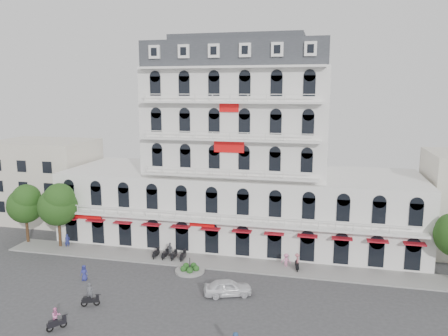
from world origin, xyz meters
The scene contains 16 objects.
ground centered at (0.00, 0.00, 0.00)m, with size 120.00×120.00×0.00m, color #38383A.
sidewalk centered at (0.00, 9.00, 0.08)m, with size 53.00×4.00×0.16m, color gray.
main_building centered at (0.00, 18.00, 9.96)m, with size 45.00×15.00×25.80m.
flank_building_west centered at (-30.00, 20.00, 6.00)m, with size 14.00×10.00×12.00m, color beige.
traffic_island centered at (-3.00, 6.00, 0.26)m, with size 3.20×3.20×1.60m.
parked_scooter_row centered at (-6.35, 8.80, 0.00)m, with size 4.40×1.80×1.10m, color black, non-canonical shape.
tree_west_outer centered at (-25.95, 9.98, 5.35)m, with size 4.50×4.48×7.76m.
tree_west_inner centered at (-20.95, 9.48, 5.68)m, with size 4.76×4.76×8.25m.
parked_car centered at (2.17, 1.63, 0.78)m, with size 1.84×4.56×1.56m, color silver.
rider_west centered at (-9.52, -3.29, 1.02)m, with size 1.61×0.91×2.23m.
rider_southwest centered at (-10.13, -7.52, 0.97)m, with size 1.20×1.42×1.96m.
rider_center centered at (8.23, 8.97, 1.00)m, with size 0.68×1.70×1.95m.
pedestrian_left centered at (-12.96, 1.50, 0.82)m, with size 0.80×0.52×1.64m, color navy.
pedestrian_mid centered at (-6.52, 9.50, 0.89)m, with size 1.04×0.43×1.78m, color #595A61.
pedestrian_right centered at (7.00, 9.50, 0.81)m, with size 1.05×0.60×1.62m, color pink.
pedestrian_far centered at (-20.00, 9.50, 0.89)m, with size 0.65×0.43×1.78m, color navy.
Camera 1 is at (10.65, -36.40, 19.33)m, focal length 35.00 mm.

